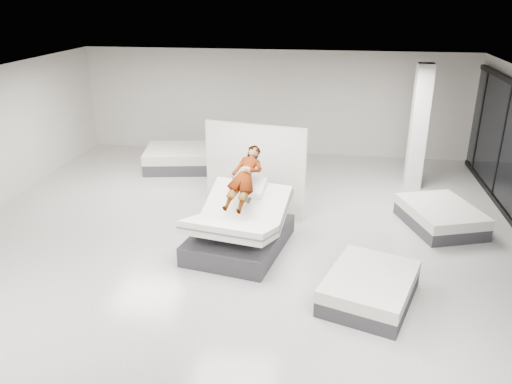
% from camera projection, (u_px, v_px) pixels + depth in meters
% --- Properties ---
extents(room, '(14.00, 14.04, 3.20)m').
position_uv_depth(room, '(228.00, 181.00, 9.07)').
color(room, beige).
rests_on(room, ground).
extents(hero_bed, '(2.04, 2.48, 1.27)m').
position_uv_depth(hero_bed, '(240.00, 229.00, 9.89)').
color(hero_bed, '#36363B').
rests_on(hero_bed, floor).
extents(person, '(0.78, 1.33, 1.42)m').
position_uv_depth(person, '(245.00, 185.00, 9.85)').
color(person, slate).
rests_on(person, hero_bed).
extents(remote, '(0.08, 0.15, 0.08)m').
position_uv_depth(remote, '(249.00, 200.00, 9.54)').
color(remote, black).
rests_on(remote, person).
extents(divider_panel, '(2.31, 0.56, 2.13)m').
position_uv_depth(divider_panel, '(255.00, 170.00, 11.21)').
color(divider_panel, silver).
rests_on(divider_panel, floor).
extents(flat_bed_right_far, '(1.85, 2.12, 0.49)m').
position_uv_depth(flat_bed_right_far, '(440.00, 216.00, 10.87)').
color(flat_bed_right_far, '#36363B').
rests_on(flat_bed_right_far, floor).
extents(flat_bed_right_near, '(1.79, 2.07, 0.48)m').
position_uv_depth(flat_bed_right_near, '(370.00, 288.00, 8.26)').
color(flat_bed_right_near, '#36363B').
rests_on(flat_bed_right_near, floor).
extents(flat_bed_left_far, '(2.42, 1.99, 0.59)m').
position_uv_depth(flat_bed_left_far, '(184.00, 158.00, 14.53)').
color(flat_bed_left_far, '#36363B').
rests_on(flat_bed_left_far, floor).
extents(column, '(0.40, 0.40, 3.20)m').
position_uv_depth(column, '(419.00, 128.00, 12.63)').
color(column, white).
rests_on(column, floor).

